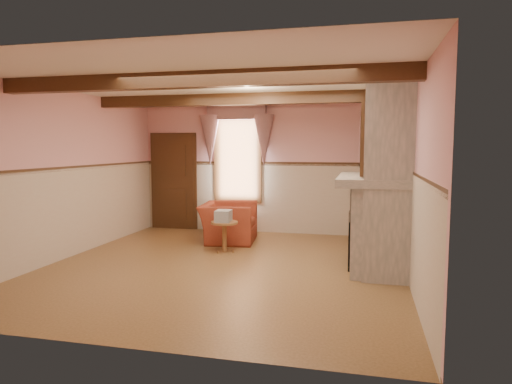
% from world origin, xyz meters
% --- Properties ---
extents(floor, '(5.50, 6.00, 0.01)m').
position_xyz_m(floor, '(0.00, 0.00, 0.00)').
color(floor, brown).
rests_on(floor, ground).
extents(ceiling, '(5.50, 6.00, 0.01)m').
position_xyz_m(ceiling, '(0.00, 0.00, 2.80)').
color(ceiling, silver).
rests_on(ceiling, wall_back).
extents(wall_back, '(5.50, 0.02, 2.80)m').
position_xyz_m(wall_back, '(0.00, 3.00, 1.40)').
color(wall_back, pink).
rests_on(wall_back, floor).
extents(wall_front, '(5.50, 0.02, 2.80)m').
position_xyz_m(wall_front, '(0.00, -3.00, 1.40)').
color(wall_front, pink).
rests_on(wall_front, floor).
extents(wall_left, '(0.02, 6.00, 2.80)m').
position_xyz_m(wall_left, '(-2.75, 0.00, 1.40)').
color(wall_left, pink).
rests_on(wall_left, floor).
extents(wall_right, '(0.02, 6.00, 2.80)m').
position_xyz_m(wall_right, '(2.75, 0.00, 1.40)').
color(wall_right, pink).
rests_on(wall_right, floor).
extents(wainscot, '(5.50, 6.00, 1.50)m').
position_xyz_m(wainscot, '(0.00, 0.00, 0.75)').
color(wainscot, beige).
rests_on(wainscot, floor).
extents(chair_rail, '(5.50, 6.00, 0.08)m').
position_xyz_m(chair_rail, '(0.00, 0.00, 1.50)').
color(chair_rail, black).
rests_on(chair_rail, wainscot).
extents(firebox, '(0.20, 0.95, 0.90)m').
position_xyz_m(firebox, '(2.00, 0.60, 0.45)').
color(firebox, black).
rests_on(firebox, floor).
extents(armchair, '(1.15, 1.28, 0.76)m').
position_xyz_m(armchair, '(-0.48, 1.84, 0.38)').
color(armchair, maroon).
rests_on(armchair, floor).
extents(side_table, '(0.56, 0.56, 0.55)m').
position_xyz_m(side_table, '(-0.28, 0.93, 0.28)').
color(side_table, brown).
rests_on(side_table, floor).
extents(book_stack, '(0.28, 0.34, 0.20)m').
position_xyz_m(book_stack, '(-0.29, 0.92, 0.65)').
color(book_stack, '#B7AD8C').
rests_on(book_stack, side_table).
extents(radiator, '(0.71, 0.44, 0.60)m').
position_xyz_m(radiator, '(-0.95, 2.70, 0.30)').
color(radiator, white).
rests_on(radiator, floor).
extents(bowl, '(0.33, 0.33, 0.08)m').
position_xyz_m(bowl, '(2.24, 0.58, 1.46)').
color(bowl, brown).
rests_on(bowl, mantel).
extents(mantel_clock, '(0.14, 0.24, 0.20)m').
position_xyz_m(mantel_clock, '(2.24, 1.18, 1.52)').
color(mantel_clock, black).
rests_on(mantel_clock, mantel).
extents(oil_lamp, '(0.11, 0.11, 0.28)m').
position_xyz_m(oil_lamp, '(2.24, 1.29, 1.56)').
color(oil_lamp, gold).
rests_on(oil_lamp, mantel).
extents(candle_red, '(0.06, 0.06, 0.16)m').
position_xyz_m(candle_red, '(2.24, -0.14, 1.50)').
color(candle_red, maroon).
rests_on(candle_red, mantel).
extents(jar_yellow, '(0.06, 0.06, 0.12)m').
position_xyz_m(jar_yellow, '(2.24, 0.12, 1.48)').
color(jar_yellow, yellow).
rests_on(jar_yellow, mantel).
extents(fireplace, '(0.85, 2.00, 2.80)m').
position_xyz_m(fireplace, '(2.42, 0.60, 1.40)').
color(fireplace, gray).
rests_on(fireplace, floor).
extents(mantel, '(1.05, 2.05, 0.12)m').
position_xyz_m(mantel, '(2.24, 0.60, 1.36)').
color(mantel, gray).
rests_on(mantel, fireplace).
extents(overmantel_mirror, '(0.06, 1.44, 1.04)m').
position_xyz_m(overmantel_mirror, '(2.06, 0.60, 1.97)').
color(overmantel_mirror, silver).
rests_on(overmantel_mirror, fireplace).
extents(door, '(1.10, 0.10, 2.10)m').
position_xyz_m(door, '(-2.10, 2.94, 1.05)').
color(door, black).
rests_on(door, floor).
extents(window, '(1.06, 0.08, 2.02)m').
position_xyz_m(window, '(-0.60, 2.97, 1.65)').
color(window, white).
rests_on(window, wall_back).
extents(window_drapes, '(1.30, 0.14, 1.40)m').
position_xyz_m(window_drapes, '(-0.60, 2.88, 2.25)').
color(window_drapes, gray).
rests_on(window_drapes, wall_back).
extents(ceiling_beam_front, '(5.50, 0.18, 0.20)m').
position_xyz_m(ceiling_beam_front, '(0.00, -1.20, 2.70)').
color(ceiling_beam_front, black).
rests_on(ceiling_beam_front, ceiling).
extents(ceiling_beam_back, '(5.50, 0.18, 0.20)m').
position_xyz_m(ceiling_beam_back, '(0.00, 1.20, 2.70)').
color(ceiling_beam_back, black).
rests_on(ceiling_beam_back, ceiling).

